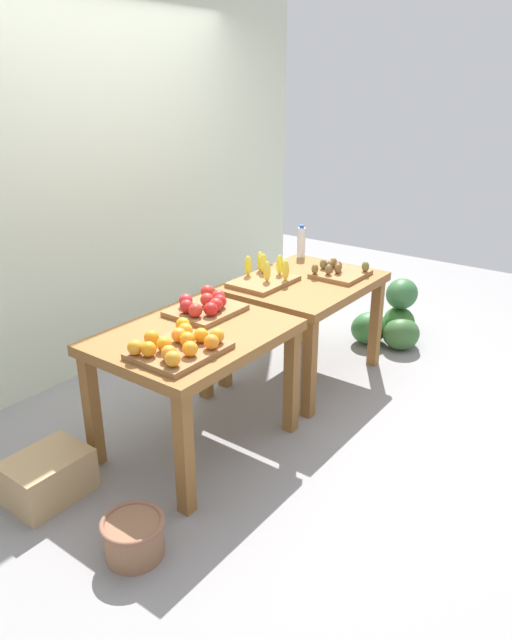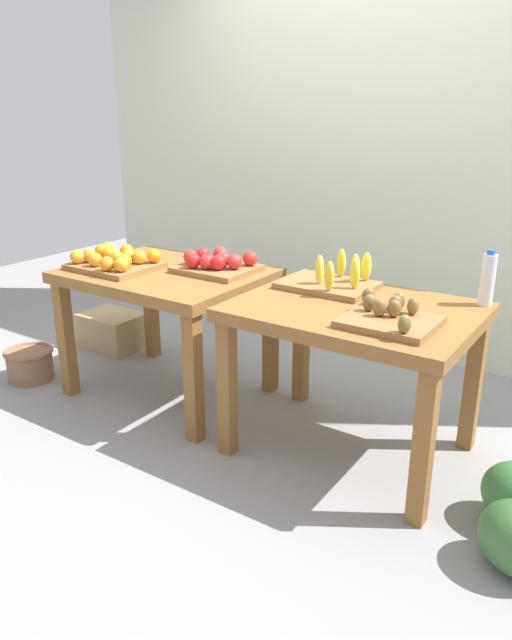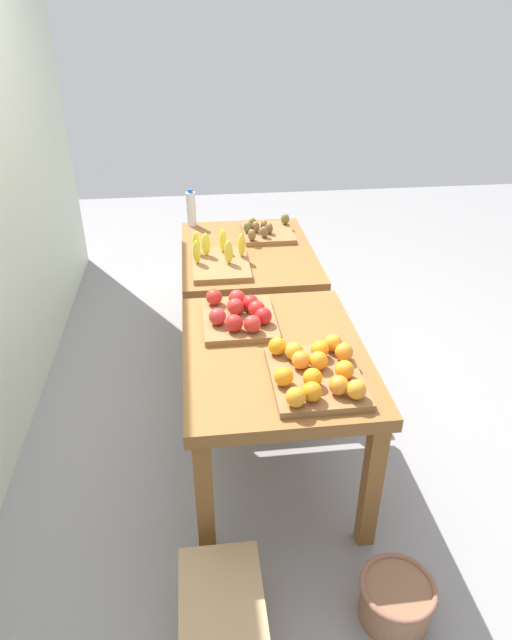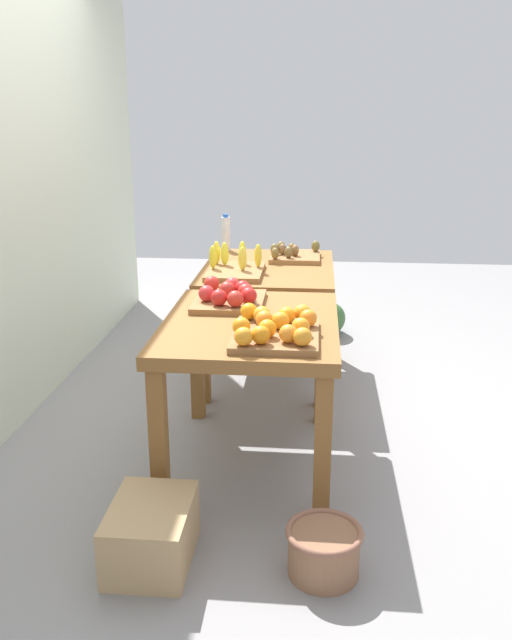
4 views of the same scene
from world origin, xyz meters
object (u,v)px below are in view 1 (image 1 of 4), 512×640
(display_table_left, at_px, (194,349))
(watermelon_pile, at_px, (392,320))
(display_table_right, at_px, (304,294))
(orange_bin, at_px, (179,345))
(apple_bin, at_px, (205,306))
(banana_crate, at_px, (265,277))
(kiwi_bin, at_px, (339,272))
(cardboard_produce_box, at_px, (48,476))
(wicker_basket, at_px, (134,536))
(water_bottle, at_px, (301,242))

(display_table_left, bearing_deg, watermelon_pile, -7.40)
(display_table_right, height_order, orange_bin, orange_bin)
(apple_bin, distance_m, banana_crate, 0.67)
(apple_bin, height_order, watermelon_pile, apple_bin)
(display_table_left, xyz_separation_m, kiwi_bin, (1.34, -0.14, 0.14))
(banana_crate, bearing_deg, cardboard_produce_box, 176.14)
(orange_bin, height_order, apple_bin, apple_bin)
(cardboard_produce_box, bearing_deg, wicker_basket, -91.49)
(display_table_right, xyz_separation_m, banana_crate, (-0.21, 0.18, 0.14))
(orange_bin, distance_m, cardboard_produce_box, 0.95)
(apple_bin, xyz_separation_m, watermelon_pile, (1.81, -0.40, -0.58))
(display_table_right, relative_size, orange_bin, 2.35)
(water_bottle, bearing_deg, wicker_basket, -164.20)
(display_table_right, xyz_separation_m, wicker_basket, (-1.93, -0.35, -0.52))
(orange_bin, height_order, cardboard_produce_box, orange_bin)
(display_table_left, height_order, water_bottle, water_bottle)
(display_table_left, height_order, watermelon_pile, display_table_left)
(apple_bin, xyz_separation_m, cardboard_produce_box, (-1.04, 0.17, -0.65))
(display_table_left, relative_size, orange_bin, 2.35)
(display_table_right, bearing_deg, orange_bin, -174.54)
(kiwi_bin, height_order, cardboard_produce_box, kiwi_bin)
(orange_bin, distance_m, watermelon_pile, 2.38)
(watermelon_pile, bearing_deg, cardboard_produce_box, 168.75)
(orange_bin, relative_size, water_bottle, 1.78)
(orange_bin, xyz_separation_m, water_bottle, (1.83, 0.46, 0.07))
(banana_crate, bearing_deg, display_table_right, -41.29)
(wicker_basket, bearing_deg, apple_bin, 24.35)
(kiwi_bin, distance_m, water_bottle, 0.54)
(apple_bin, height_order, banana_crate, banana_crate)
(apple_bin, relative_size, water_bottle, 1.60)
(kiwi_bin, height_order, watermelon_pile, kiwi_bin)
(display_table_right, relative_size, water_bottle, 4.17)
(display_table_left, relative_size, water_bottle, 4.17)
(display_table_right, xyz_separation_m, watermelon_pile, (0.94, -0.27, -0.43))
(banana_crate, relative_size, cardboard_produce_box, 1.10)
(display_table_left, distance_m, watermelon_pile, 2.12)
(cardboard_produce_box, bearing_deg, banana_crate, -3.86)
(banana_crate, relative_size, water_bottle, 1.76)
(apple_bin, distance_m, cardboard_produce_box, 1.24)
(watermelon_pile, xyz_separation_m, wicker_basket, (-2.87, -0.08, -0.08))
(display_table_left, distance_m, banana_crate, 0.94)
(banana_crate, distance_m, water_bottle, 0.70)
(banana_crate, height_order, kiwi_bin, banana_crate)
(display_table_right, relative_size, kiwi_bin, 2.84)
(orange_bin, bearing_deg, wicker_basket, -158.79)
(orange_bin, bearing_deg, water_bottle, 14.07)
(wicker_basket, bearing_deg, orange_bin, 21.21)
(display_table_right, distance_m, kiwi_bin, 0.29)
(orange_bin, height_order, banana_crate, banana_crate)
(apple_bin, relative_size, wicker_basket, 1.39)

